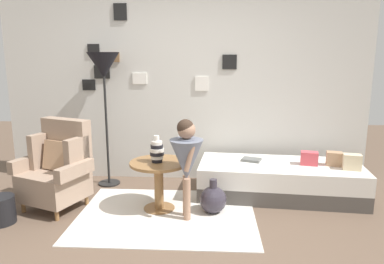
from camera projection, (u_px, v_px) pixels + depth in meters
ground_plane at (169, 249)px, 3.18m from camera, size 12.00×12.00×0.00m
gallery_wall at (185, 83)px, 4.81m from camera, size 4.80×0.12×2.60m
rug at (167, 215)px, 3.85m from camera, size 1.86×1.42×0.01m
armchair at (58, 169)px, 4.00m from camera, size 0.88×0.78×0.97m
daybed at (280, 180)px, 4.35m from camera, size 1.96×0.97×0.40m
pillow_head at (352, 162)px, 4.07m from camera, size 0.21×0.16×0.18m
pillow_mid at (334, 159)px, 4.23m from camera, size 0.19×0.15×0.16m
pillow_back at (310, 158)px, 4.27m from camera, size 0.19×0.14×0.15m
pillow_extra at (309, 158)px, 4.26m from camera, size 0.21×0.16×0.16m
side_table at (159, 175)px, 3.92m from camera, size 0.62×0.62×0.54m
vase_striped at (157, 151)px, 3.86m from camera, size 0.15×0.15×0.29m
floor_lamp at (104, 71)px, 4.49m from camera, size 0.40×0.40×1.70m
person_child at (186, 157)px, 3.65m from camera, size 0.34×0.34×1.05m
book_on_daybed at (251, 160)px, 4.43m from camera, size 0.26×0.23×0.03m
demijohn_near at (213, 199)px, 3.89m from camera, size 0.29×0.29×0.38m
magazine_basket at (1, 210)px, 3.65m from camera, size 0.28×0.28×0.28m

